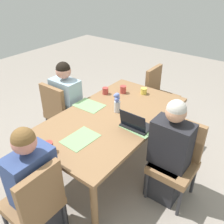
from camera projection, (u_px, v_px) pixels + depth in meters
ground_plane at (112, 162)px, 3.24m from camera, size 10.00×10.00×0.00m
dining_table at (112, 121)px, 2.91m from camera, size 1.90×1.08×0.72m
chair_far_left_near at (61, 110)px, 3.42m from camera, size 0.44×0.44×0.90m
person_far_left_near at (67, 108)px, 3.43m from camera, size 0.36×0.40×1.19m
chair_near_left_mid at (177, 157)px, 2.58m from camera, size 0.44×0.44×0.90m
person_near_left_mid at (169, 157)px, 2.54m from camera, size 0.36×0.40×1.19m
chair_head_left_left_far at (36, 201)px, 2.09m from camera, size 0.44×0.44×0.90m
person_head_left_left_far at (35, 191)px, 2.16m from camera, size 0.40×0.36×1.19m
chair_head_right_right_near at (159, 93)px, 3.88m from camera, size 0.44×0.44×0.90m
flower_vase at (117, 102)px, 2.89m from camera, size 0.08×0.09×0.25m
placemat_far_left_near at (89, 105)px, 3.08m from camera, size 0.27×0.37×0.00m
placemat_near_left_mid at (138, 127)px, 2.66m from camera, size 0.28×0.38×0.00m
placemat_head_left_left_far at (80, 139)px, 2.49m from camera, size 0.37×0.27×0.00m
laptop_near_left_mid at (135, 124)px, 2.64m from camera, size 0.22×0.32×0.21m
coffee_mug_near_left at (144, 91)px, 3.34m from camera, size 0.09×0.09×0.08m
coffee_mug_near_right at (123, 89)px, 3.36m from camera, size 0.09×0.09×0.10m
coffee_mug_centre_left at (49, 147)px, 2.29m from camera, size 0.08×0.08×0.10m
coffee_mug_centre_right at (105, 91)px, 3.34m from camera, size 0.08×0.08×0.09m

